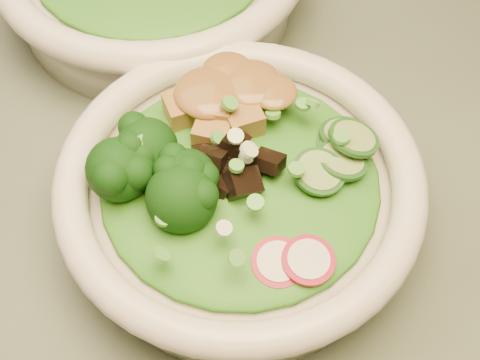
{
  "coord_description": "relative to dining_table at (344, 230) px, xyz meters",
  "views": [
    {
      "loc": [
        -0.13,
        -0.31,
        1.2
      ],
      "look_at": [
        -0.11,
        -0.05,
        0.81
      ],
      "focal_mm": 50.0,
      "sensor_mm": 36.0,
      "label": 1
    }
  ],
  "objects": [
    {
      "name": "tofu_cubes",
      "position": [
        -0.11,
        0.01,
        0.18
      ],
      "size": [
        0.09,
        0.06,
        0.04
      ],
      "primitive_type": null,
      "rotation": [
        0.0,
        0.0,
        0.06
      ],
      "color": "brown",
      "rests_on": "salad_bowl"
    },
    {
      "name": "dining_table",
      "position": [
        0.0,
        0.0,
        0.0
      ],
      "size": [
        1.2,
        0.8,
        0.75
      ],
      "color": "black",
      "rests_on": "ground"
    },
    {
      "name": "lettuce_bed",
      "position": [
        -0.11,
        -0.05,
        0.17
      ],
      "size": [
        0.2,
        0.2,
        0.02
      ],
      "primitive_type": "ellipsoid",
      "color": "#2A6A16",
      "rests_on": "salad_bowl"
    },
    {
      "name": "scallion_garnish",
      "position": [
        -0.11,
        -0.05,
        0.2
      ],
      "size": [
        0.19,
        0.19,
        0.02
      ],
      "primitive_type": null,
      "color": "#52A63A",
      "rests_on": "salad_bowl"
    },
    {
      "name": "mushroom_heap",
      "position": [
        -0.11,
        -0.04,
        0.19
      ],
      "size": [
        0.07,
        0.07,
        0.04
      ],
      "primitive_type": null,
      "rotation": [
        0.0,
        0.0,
        0.06
      ],
      "color": "black",
      "rests_on": "salad_bowl"
    },
    {
      "name": "peanut_sauce",
      "position": [
        -0.11,
        0.01,
        0.2
      ],
      "size": [
        0.07,
        0.05,
        0.02
      ],
      "primitive_type": "ellipsoid",
      "color": "brown",
      "rests_on": "tofu_cubes"
    },
    {
      "name": "radish_slices",
      "position": [
        -0.1,
        -0.11,
        0.18
      ],
      "size": [
        0.11,
        0.05,
        0.02
      ],
      "primitive_type": null,
      "rotation": [
        0.0,
        0.0,
        0.06
      ],
      "color": "maroon",
      "rests_on": "salad_bowl"
    },
    {
      "name": "cucumber_slices",
      "position": [
        -0.04,
        -0.04,
        0.18
      ],
      "size": [
        0.07,
        0.07,
        0.04
      ],
      "primitive_type": null,
      "rotation": [
        0.0,
        0.0,
        0.06
      ],
      "color": "#83A55B",
      "rests_on": "salad_bowl"
    },
    {
      "name": "salad_bowl",
      "position": [
        -0.11,
        -0.05,
        0.15
      ],
      "size": [
        0.26,
        0.26,
        0.07
      ],
      "rotation": [
        0.0,
        0.0,
        0.06
      ],
      "color": "silver",
      "rests_on": "dining_table"
    },
    {
      "name": "broccoli_florets",
      "position": [
        -0.17,
        -0.06,
        0.19
      ],
      "size": [
        0.08,
        0.07,
        0.04
      ],
      "primitive_type": null,
      "rotation": [
        0.0,
        0.0,
        0.06
      ],
      "color": "black",
      "rests_on": "salad_bowl"
    }
  ]
}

